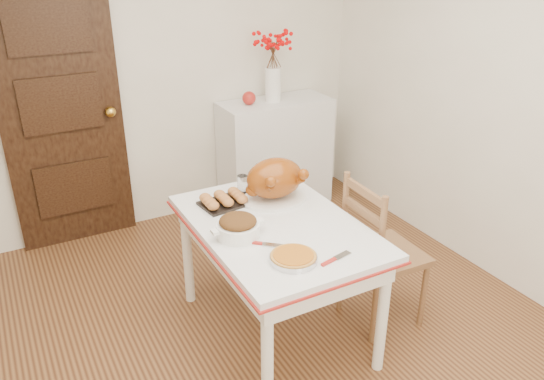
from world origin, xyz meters
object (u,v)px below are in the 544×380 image
turkey_platter (275,180)px  sideboard (275,154)px  chair_oak (385,251)px  kitchen_table (276,279)px  pumpkin_pie (293,257)px

turkey_platter → sideboard: bearing=44.2°
chair_oak → kitchen_table: bearing=76.4°
pumpkin_pie → sideboard: bearing=63.6°
sideboard → chair_oak: bearing=-96.8°
pumpkin_pie → chair_oak: bearing=14.6°
chair_oak → pumpkin_pie: size_ratio=4.06×
chair_oak → pumpkin_pie: chair_oak is taller
pumpkin_pie → turkey_platter: bearing=69.0°
turkey_platter → pumpkin_pie: bearing=-127.9°
sideboard → turkey_platter: (-0.72, -1.29, 0.40)m
chair_oak → turkey_platter: bearing=51.3°
turkey_platter → kitchen_table: bearing=-133.6°
sideboard → pumpkin_pie: size_ratio=4.02×
kitchen_table → chair_oak: chair_oak is taller
kitchen_table → chair_oak: bearing=-15.9°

